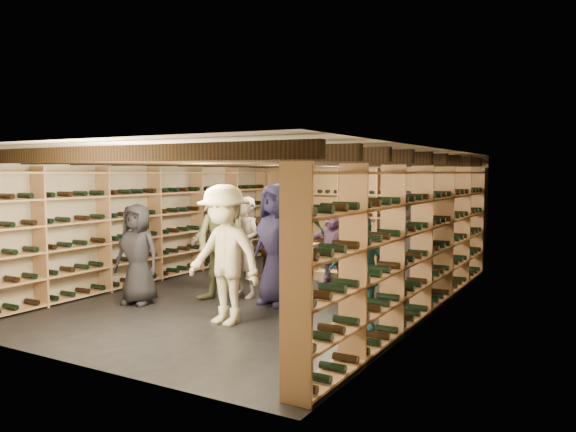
% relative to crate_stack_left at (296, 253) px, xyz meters
% --- Properties ---
extents(ground, '(8.00, 8.00, 0.00)m').
position_rel_crate_stack_left_xyz_m(ground, '(0.53, -1.86, -0.42)').
color(ground, black).
rests_on(ground, ground).
extents(walls, '(5.52, 8.02, 2.40)m').
position_rel_crate_stack_left_xyz_m(walls, '(0.53, -1.86, 0.78)').
color(walls, tan).
rests_on(walls, ground).
extents(ceiling, '(5.50, 8.00, 0.01)m').
position_rel_crate_stack_left_xyz_m(ceiling, '(0.53, -1.86, 1.98)').
color(ceiling, beige).
rests_on(ceiling, walls).
extents(ceiling_joists, '(5.40, 7.12, 0.18)m').
position_rel_crate_stack_left_xyz_m(ceiling_joists, '(0.53, -1.86, 1.84)').
color(ceiling_joists, black).
rests_on(ceiling_joists, ground).
extents(wine_rack_left, '(0.32, 7.50, 2.15)m').
position_rel_crate_stack_left_xyz_m(wine_rack_left, '(-2.04, -1.86, 0.65)').
color(wine_rack_left, tan).
rests_on(wine_rack_left, ground).
extents(wine_rack_right, '(0.32, 7.50, 2.15)m').
position_rel_crate_stack_left_xyz_m(wine_rack_right, '(3.10, -1.86, 0.65)').
color(wine_rack_right, tan).
rests_on(wine_rack_right, ground).
extents(wine_rack_back, '(4.70, 0.30, 2.15)m').
position_rel_crate_stack_left_xyz_m(wine_rack_back, '(0.53, 1.97, 0.65)').
color(wine_rack_back, tan).
rests_on(wine_rack_back, ground).
extents(crate_stack_left, '(0.55, 0.41, 0.85)m').
position_rel_crate_stack_left_xyz_m(crate_stack_left, '(0.00, 0.00, 0.00)').
color(crate_stack_left, tan).
rests_on(crate_stack_left, ground).
extents(crate_stack_right, '(0.52, 0.36, 0.68)m').
position_rel_crate_stack_left_xyz_m(crate_stack_right, '(0.32, -0.26, -0.08)').
color(crate_stack_right, tan).
rests_on(crate_stack_right, ground).
extents(crate_loose, '(0.52, 0.35, 0.17)m').
position_rel_crate_stack_left_xyz_m(crate_loose, '(0.81, -0.20, -0.34)').
color(crate_loose, tan).
rests_on(crate_loose, ground).
extents(person_0, '(0.83, 0.61, 1.57)m').
position_rel_crate_stack_left_xyz_m(person_0, '(-0.90, -3.48, 0.36)').
color(person_0, black).
rests_on(person_0, ground).
extents(person_1, '(0.67, 0.53, 1.59)m').
position_rel_crate_stack_left_xyz_m(person_1, '(-0.46, -1.92, 0.37)').
color(person_1, black).
rests_on(person_1, ground).
extents(person_2, '(0.97, 0.79, 1.88)m').
position_rel_crate_stack_left_xyz_m(person_2, '(0.19, -2.76, 0.52)').
color(person_2, '#545A37').
rests_on(person_2, ground).
extents(person_3, '(1.30, 0.84, 1.89)m').
position_rel_crate_stack_left_xyz_m(person_3, '(0.96, -3.74, 0.52)').
color(person_3, beige).
rests_on(person_3, ground).
extents(person_4, '(0.95, 0.67, 1.50)m').
position_rel_crate_stack_left_xyz_m(person_4, '(2.71, -3.14, 0.33)').
color(person_4, '#206471').
rests_on(person_4, ground).
extents(person_5, '(1.68, 0.58, 1.79)m').
position_rel_crate_stack_left_xyz_m(person_5, '(-0.15, -0.68, 0.47)').
color(person_5, brown).
rests_on(person_5, ground).
extents(person_6, '(1.03, 0.79, 1.88)m').
position_rel_crate_stack_left_xyz_m(person_6, '(1.01, -2.43, 0.52)').
color(person_6, '#201E42').
rests_on(person_6, ground).
extents(person_7, '(0.69, 0.55, 1.65)m').
position_rel_crate_stack_left_xyz_m(person_7, '(0.27, -2.22, 0.40)').
color(person_7, gray).
rests_on(person_7, ground).
extents(person_9, '(1.27, 1.02, 1.72)m').
position_rel_crate_stack_left_xyz_m(person_9, '(-1.54, -0.56, 0.43)').
color(person_9, '#B6B5A5').
rests_on(person_9, ground).
extents(person_10, '(1.20, 0.85, 1.89)m').
position_rel_crate_stack_left_xyz_m(person_10, '(0.39, -0.80, 0.52)').
color(person_10, '#285534').
rests_on(person_10, ground).
extents(person_11, '(1.42, 0.58, 1.49)m').
position_rel_crate_stack_left_xyz_m(person_11, '(1.08, -0.56, 0.32)').
color(person_11, slate).
rests_on(person_11, ground).
extents(person_12, '(0.95, 0.70, 1.77)m').
position_rel_crate_stack_left_xyz_m(person_12, '(2.71, -1.31, 0.46)').
color(person_12, '#39383E').
rests_on(person_12, ground).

